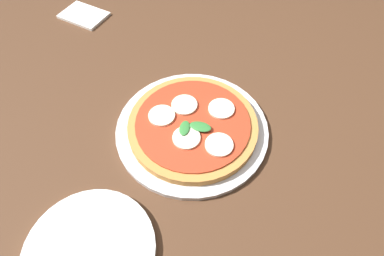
{
  "coord_description": "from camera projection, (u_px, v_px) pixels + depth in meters",
  "views": [
    {
      "loc": [
        -0.07,
        0.44,
        1.32
      ],
      "look_at": [
        -0.02,
        0.03,
        0.76
      ],
      "focal_mm": 30.21,
      "sensor_mm": 36.0,
      "label": 1
    }
  ],
  "objects": [
    {
      "name": "dining_table",
      "position": [
        185.0,
        141.0,
        0.8
      ],
      "size": [
        1.35,
        1.11,
        0.75
      ],
      "color": "#4C301E",
      "rests_on": "ground_plane"
    },
    {
      "name": "plate_white",
      "position": [
        89.0,
        252.0,
        0.55
      ],
      "size": [
        0.23,
        0.23,
        0.01
      ],
      "primitive_type": "cylinder",
      "color": "white",
      "rests_on": "dining_table"
    },
    {
      "name": "ground_plane",
      "position": [
        188.0,
        230.0,
        1.33
      ],
      "size": [
        6.0,
        6.0,
        0.0
      ],
      "primitive_type": "plane",
      "color": "#2D2B28"
    },
    {
      "name": "pizza",
      "position": [
        193.0,
        125.0,
        0.69
      ],
      "size": [
        0.28,
        0.28,
        0.03
      ],
      "color": "#C6843F",
      "rests_on": "serving_tray"
    },
    {
      "name": "napkin",
      "position": [
        84.0,
        15.0,
        0.95
      ],
      "size": [
        0.15,
        0.13,
        0.01
      ],
      "primitive_type": "cube",
      "rotation": [
        0.0,
        0.0,
        -0.38
      ],
      "color": "white",
      "rests_on": "dining_table"
    },
    {
      "name": "serving_tray",
      "position": [
        192.0,
        129.0,
        0.7
      ],
      "size": [
        0.33,
        0.33,
        0.01
      ],
      "primitive_type": "cylinder",
      "color": "silver",
      "rests_on": "dining_table"
    }
  ]
}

